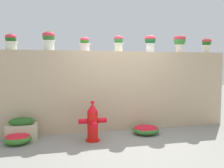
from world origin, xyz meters
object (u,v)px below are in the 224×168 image
object	(u,v)px
potted_plant_1	(49,39)
potted_plant_2	(85,43)
flower_bush_right	(18,138)
potted_plant_3	(119,42)
fire_hydrant	(93,123)
planter_box	(22,130)
potted_plant_6	(207,44)
potted_plant_5	(180,41)
flower_bush_left	(146,129)
potted_plant_4	(150,41)
potted_plant_0	(11,41)

from	to	relation	value
potted_plant_1	potted_plant_2	bearing A→B (deg)	-1.66
potted_plant_1	flower_bush_right	xyz separation A→B (m)	(-0.62, -0.65, -2.05)
potted_plant_3	flower_bush_right	size ratio (longest dim) A/B	0.73
fire_hydrant	planter_box	xyz separation A→B (m)	(-1.44, 0.34, -0.15)
potted_plant_6	planter_box	distance (m)	5.00
planter_box	potted_plant_5	bearing A→B (deg)	6.45
fire_hydrant	flower_bush_left	world-z (taller)	fire_hydrant
flower_bush_left	potted_plant_2	bearing A→B (deg)	157.17
potted_plant_4	flower_bush_right	bearing A→B (deg)	-169.21
potted_plant_0	potted_plant_6	distance (m)	4.84
potted_plant_0	planter_box	bearing A→B (deg)	-59.99
planter_box	potted_plant_0	bearing A→B (deg)	120.01
flower_bush_left	flower_bush_right	world-z (taller)	flower_bush_right
planter_box	potted_plant_1	bearing A→B (deg)	38.86
potted_plant_0	flower_bush_right	bearing A→B (deg)	-73.64
potted_plant_5	fire_hydrant	bearing A→B (deg)	-161.94
fire_hydrant	flower_bush_left	distance (m)	1.30
potted_plant_6	planter_box	size ratio (longest dim) A/B	0.64
potted_plant_5	potted_plant_6	bearing A→B (deg)	-0.03
potted_plant_6	flower_bush_left	bearing A→B (deg)	-163.54
flower_bush_right	potted_plant_1	bearing A→B (deg)	46.36
potted_plant_0	flower_bush_right	size ratio (longest dim) A/B	0.67
potted_plant_4	potted_plant_6	world-z (taller)	potted_plant_4
potted_plant_5	potted_plant_4	bearing A→B (deg)	-176.71
potted_plant_4	fire_hydrant	xyz separation A→B (m)	(-1.55, -0.73, -1.79)
potted_plant_1	potted_plant_5	world-z (taller)	potted_plant_5
potted_plant_0	potted_plant_3	distance (m)	2.42
potted_plant_1	potted_plant_2	xyz separation A→B (m)	(0.81, -0.02, -0.08)
potted_plant_0	potted_plant_6	size ratio (longest dim) A/B	0.91
potted_plant_2	fire_hydrant	bearing A→B (deg)	-84.96
potted_plant_6	potted_plant_2	bearing A→B (deg)	-179.92
potted_plant_2	potted_plant_5	size ratio (longest dim) A/B	0.74
potted_plant_1	fire_hydrant	distance (m)	2.14
fire_hydrant	planter_box	bearing A→B (deg)	166.60
potted_plant_1	potted_plant_0	bearing A→B (deg)	-177.00
potted_plant_2	flower_bush_left	xyz separation A→B (m)	(1.33, -0.56, -1.98)
potted_plant_0	potted_plant_3	xyz separation A→B (m)	(2.42, -0.00, 0.04)
potted_plant_0	potted_plant_1	size ratio (longest dim) A/B	0.81
potted_plant_2	fire_hydrant	xyz separation A→B (m)	(0.07, -0.77, -1.71)
fire_hydrant	potted_plant_0	bearing A→B (deg)	155.85
potted_plant_1	potted_plant_3	world-z (taller)	potted_plant_1
flower_bush_left	flower_bush_right	bearing A→B (deg)	-178.66
potted_plant_4	fire_hydrant	bearing A→B (deg)	-154.83
potted_plant_0	flower_bush_left	xyz separation A→B (m)	(2.93, -0.54, -2.00)
potted_plant_5	planter_box	bearing A→B (deg)	-173.55
potted_plant_4	potted_plant_6	distance (m)	1.62
potted_plant_2	flower_bush_left	world-z (taller)	potted_plant_2
potted_plant_3	flower_bush_left	xyz separation A→B (m)	(0.51, -0.54, -2.03)
potted_plant_0	potted_plant_2	size ratio (longest dim) A/B	1.07
potted_plant_6	flower_bush_left	world-z (taller)	potted_plant_6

